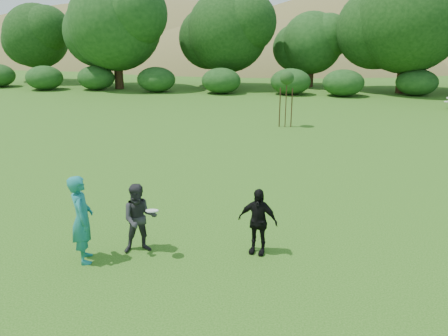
# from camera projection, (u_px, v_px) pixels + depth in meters

# --- Properties ---
(ground) EXTENTS (120.00, 120.00, 0.00)m
(ground) POSITION_uv_depth(u_px,v_px,m) (202.00, 255.00, 9.79)
(ground) COLOR #19470C
(ground) RESTS_ON ground
(player_teal) EXTENTS (0.74, 0.84, 1.95)m
(player_teal) POSITION_uv_depth(u_px,v_px,m) (82.00, 219.00, 9.27)
(player_teal) COLOR #197271
(player_teal) RESTS_ON ground
(player_grey) EXTENTS (0.95, 0.86, 1.61)m
(player_grey) POSITION_uv_depth(u_px,v_px,m) (140.00, 218.00, 9.71)
(player_grey) COLOR #29292C
(player_grey) RESTS_ON ground
(player_black) EXTENTS (0.96, 0.55, 1.53)m
(player_black) POSITION_uv_depth(u_px,v_px,m) (258.00, 221.00, 9.66)
(player_black) COLOR black
(player_black) RESTS_ON ground
(frisbee) EXTENTS (0.27, 0.27, 0.08)m
(frisbee) POSITION_uv_depth(u_px,v_px,m) (152.00, 211.00, 9.35)
(frisbee) COLOR white
(frisbee) RESTS_ON ground
(sapling) EXTENTS (0.70, 0.70, 2.85)m
(sapling) POSITION_uv_depth(u_px,v_px,m) (287.00, 80.00, 21.86)
(sapling) COLOR #3F2618
(sapling) RESTS_ON ground
(hillside) EXTENTS (150.00, 72.00, 52.00)m
(hillside) POSITION_uv_depth(u_px,v_px,m) (281.00, 128.00, 77.85)
(hillside) COLOR olive
(hillside) RESTS_ON ground
(tree_row) EXTENTS (53.92, 10.38, 9.62)m
(tree_row) POSITION_uv_depth(u_px,v_px,m) (316.00, 29.00, 34.77)
(tree_row) COLOR #3A2616
(tree_row) RESTS_ON ground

